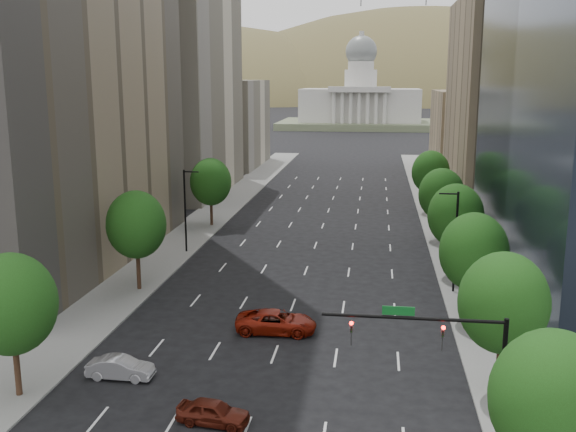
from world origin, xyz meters
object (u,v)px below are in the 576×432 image
at_px(traffic_signal, 453,351).
at_px(capitol, 360,105).
at_px(car_red_far, 276,322).
at_px(car_silver, 120,368).
at_px(car_maroon, 213,412).

height_order(traffic_signal, capitol, capitol).
xyz_separation_m(capitol, car_red_far, (-0.48, -205.79, -7.75)).
distance_m(traffic_signal, car_red_far, 18.27).
distance_m(car_silver, car_red_far, 12.23).
height_order(car_silver, car_red_far, car_red_far).
bearing_deg(car_red_far, car_silver, 134.14).
distance_m(car_maroon, car_red_far, 13.48).
bearing_deg(car_red_far, car_maroon, 172.30).
bearing_deg(car_maroon, car_silver, 63.97).
relative_size(car_maroon, car_silver, 0.96).
distance_m(car_maroon, car_silver, 8.49).
relative_size(capitol, car_red_far, 10.08).
bearing_deg(car_maroon, car_red_far, 1.08).
distance_m(capitol, car_silver, 214.89).
bearing_deg(traffic_signal, car_silver, 165.22).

